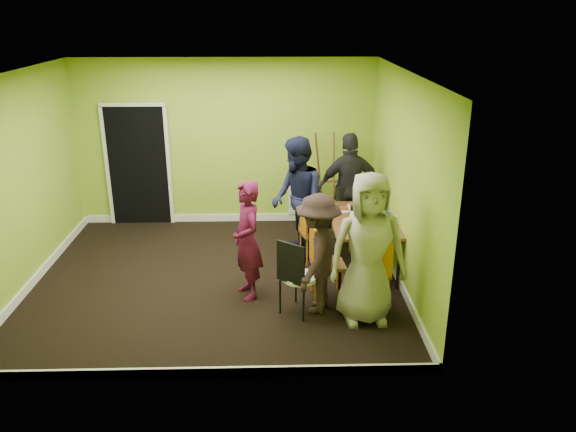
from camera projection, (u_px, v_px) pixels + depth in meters
name	position (u px, v px, depth m)	size (l,w,h in m)	color
ground	(218.00, 278.00, 7.83)	(5.00, 5.00, 0.00)	black
room_walls	(213.00, 211.00, 7.52)	(5.04, 4.54, 2.82)	#90BC30
dining_table	(363.00, 222.00, 7.94)	(0.90, 1.50, 0.75)	black
chair_left_far	(309.00, 228.00, 8.22)	(0.45, 0.45, 0.90)	orange
chair_left_near	(321.00, 257.00, 7.13)	(0.45, 0.45, 1.01)	orange
chair_back_end	(350.00, 204.00, 8.75)	(0.52, 0.56, 0.93)	orange
chair_front_end	(373.00, 271.00, 6.81)	(0.53, 0.53, 0.98)	orange
chair_bentwood	(297.00, 274.00, 6.74)	(0.53, 0.54, 0.98)	black
easel	(332.00, 179.00, 9.48)	(0.66, 0.62, 1.65)	brown
plate_near_left	(343.00, 210.00, 8.23)	(0.25, 0.25, 0.01)	white
plate_near_right	(351.00, 228.00, 7.57)	(0.21, 0.21, 0.01)	white
plate_far_back	(354.00, 206.00, 8.40)	(0.22, 0.22, 0.01)	white
plate_far_front	(368.00, 235.00, 7.33)	(0.24, 0.24, 0.01)	white
plate_wall_back	(374.00, 213.00, 8.11)	(0.22, 0.22, 0.01)	white
plate_wall_front	(388.00, 225.00, 7.66)	(0.24, 0.24, 0.01)	white
thermos	(367.00, 212.00, 7.85)	(0.06, 0.06, 0.22)	white
blue_bottle	(387.00, 218.00, 7.65)	(0.08, 0.08, 0.20)	blue
orange_bottle	(361.00, 212.00, 8.03)	(0.04, 0.04, 0.08)	orange
glass_mid	(353.00, 210.00, 8.12)	(0.07, 0.07, 0.09)	black
glass_back	(370.00, 206.00, 8.27)	(0.06, 0.06, 0.09)	black
glass_front	(379.00, 229.00, 7.42)	(0.06, 0.06, 0.10)	black
cup_a	(357.00, 218.00, 7.78)	(0.12, 0.12, 0.10)	white
cup_b	(375.00, 213.00, 8.00)	(0.10, 0.10, 0.09)	white
person_standing	(247.00, 240.00, 7.11)	(0.57, 0.37, 1.56)	#540E31
person_left_far	(297.00, 199.00, 8.18)	(0.89, 0.69, 1.83)	#141833
person_left_near	(318.00, 254.00, 6.77)	(0.97, 0.56, 1.51)	black
person_back_end	(350.00, 189.00, 8.79)	(1.03, 0.43, 1.76)	black
person_front_end	(368.00, 249.00, 6.50)	(0.90, 0.59, 1.84)	#9C9889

